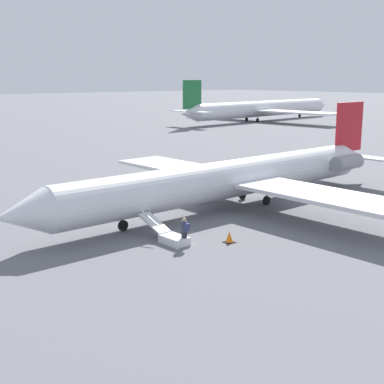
% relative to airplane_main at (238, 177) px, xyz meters
% --- Properties ---
extents(ground_plane, '(600.00, 600.00, 0.00)m').
position_rel_airplane_main_xyz_m(ground_plane, '(1.08, 0.01, -2.26)').
color(ground_plane, slate).
extents(airplane_main, '(36.58, 27.81, 7.57)m').
position_rel_airplane_main_xyz_m(airplane_main, '(0.00, 0.00, 0.00)').
color(airplane_main, silver).
rests_on(airplane_main, ground).
extents(airplane_taxiing_distant, '(53.04, 41.13, 9.35)m').
position_rel_airplane_main_xyz_m(airplane_taxiing_distant, '(-64.57, -56.07, 0.52)').
color(airplane_taxiing_distant, silver).
rests_on(airplane_taxiing_distant, ground).
extents(boarding_stairs, '(1.12, 4.03, 1.83)m').
position_rel_airplane_main_xyz_m(boarding_stairs, '(9.94, 4.06, -1.87)').
color(boarding_stairs, silver).
rests_on(boarding_stairs, ground).
extents(passenger, '(0.36, 0.54, 1.74)m').
position_rel_airplane_main_xyz_m(passenger, '(9.71, 5.16, -1.26)').
color(passenger, '#23232D').
rests_on(passenger, ground).
extents(traffic_cone_near_stairs, '(0.62, 0.62, 0.68)m').
position_rel_airplane_main_xyz_m(traffic_cone_near_stairs, '(7.21, 6.41, -1.94)').
color(traffic_cone_near_stairs, black).
rests_on(traffic_cone_near_stairs, ground).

